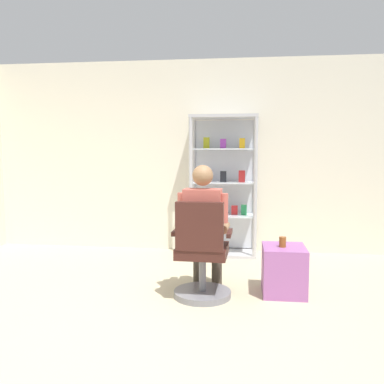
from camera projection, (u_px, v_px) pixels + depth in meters
ground_plane at (152, 343)px, 3.03m from camera, size 7.20×7.20×0.00m
back_wall at (197, 156)px, 5.86m from camera, size 6.00×0.10×2.70m
display_cabinet_main at (224, 185)px, 5.61m from camera, size 0.90×0.45×1.90m
office_chair at (202, 259)px, 3.91m from camera, size 0.57×0.56×0.96m
seated_shopkeeper at (204, 223)px, 4.04m from camera, size 0.50×0.58×1.29m
storage_crate at (284, 270)px, 4.07m from camera, size 0.42×0.47×0.48m
tea_glass at (283, 242)px, 4.03m from camera, size 0.07×0.07×0.10m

